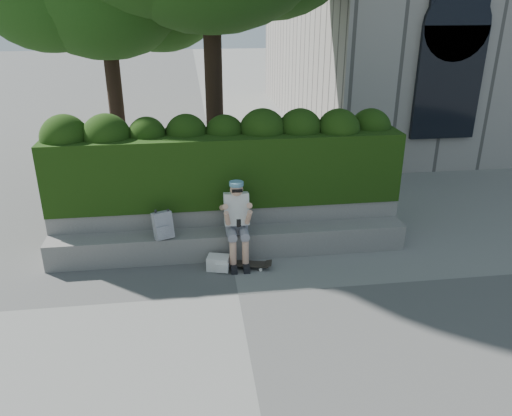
{
  "coord_description": "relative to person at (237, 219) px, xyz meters",
  "views": [
    {
      "loc": [
        -0.58,
        -6.3,
        4.03
      ],
      "look_at": [
        0.4,
        1.0,
        0.95
      ],
      "focal_mm": 35.0,
      "sensor_mm": 36.0,
      "label": 1
    }
  ],
  "objects": [
    {
      "name": "skateboard",
      "position": [
        0.07,
        -0.29,
        -0.68
      ],
      "size": [
        0.82,
        0.37,
        0.08
      ],
      "rotation": [
        0.0,
        0.0,
        -0.22
      ],
      "color": "black",
      "rests_on": "ground"
    },
    {
      "name": "ground",
      "position": [
        -0.1,
        -1.07,
        -0.75
      ],
      "size": [
        80.0,
        80.0,
        0.0
      ],
      "primitive_type": "plane",
      "color": "slate",
      "rests_on": "ground"
    },
    {
      "name": "planter_wall",
      "position": [
        -0.1,
        0.66,
        -0.38
      ],
      "size": [
        6.0,
        0.5,
        0.75
      ],
      "primitive_type": "cube",
      "color": "gray",
      "rests_on": "ground"
    },
    {
      "name": "backpack_ground",
      "position": [
        -0.34,
        -0.27,
        -0.64
      ],
      "size": [
        0.4,
        0.33,
        0.22
      ],
      "primitive_type": "cube",
      "rotation": [
        0.0,
        0.0,
        -0.26
      ],
      "color": "silver",
      "rests_on": "ground"
    },
    {
      "name": "bench_ledge",
      "position": [
        -0.1,
        0.18,
        -0.53
      ],
      "size": [
        6.0,
        0.45,
        0.45
      ],
      "primitive_type": "cube",
      "color": "gray",
      "rests_on": "ground"
    },
    {
      "name": "hedge",
      "position": [
        -0.1,
        0.88,
        0.6
      ],
      "size": [
        6.0,
        1.0,
        1.2
      ],
      "primitive_type": "cube",
      "color": "black",
      "rests_on": "planter_wall"
    },
    {
      "name": "backpack_plaid",
      "position": [
        -1.2,
        0.08,
        -0.08
      ],
      "size": [
        0.34,
        0.26,
        0.44
      ],
      "primitive_type": "cube",
      "rotation": [
        0.0,
        0.0,
        0.39
      ],
      "color": "silver",
      "rests_on": "bench_ledge"
    },
    {
      "name": "person",
      "position": [
        0.0,
        0.0,
        0.0
      ],
      "size": [
        0.4,
        0.76,
        1.38
      ],
      "color": "gray",
      "rests_on": "ground"
    }
  ]
}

